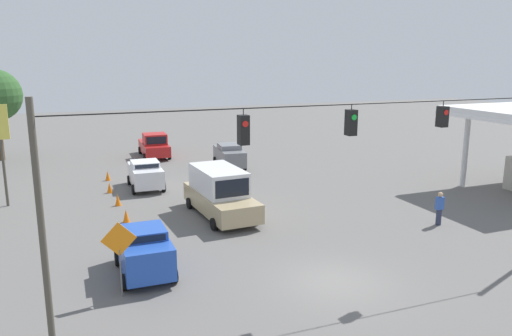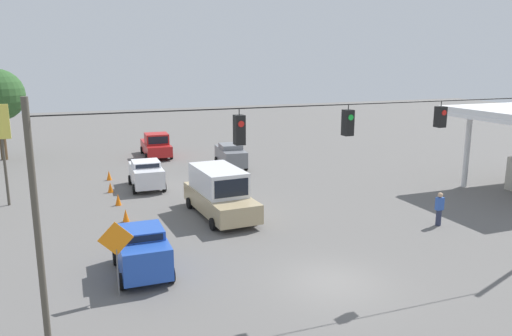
# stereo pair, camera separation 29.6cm
# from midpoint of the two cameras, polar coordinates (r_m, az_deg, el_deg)

# --- Properties ---
(ground_plane) EXTENTS (140.00, 140.00, 0.00)m
(ground_plane) POSITION_cam_midpoint_polar(r_m,az_deg,el_deg) (20.13, 9.07, -12.75)
(ground_plane) COLOR #605E5B
(overhead_signal_span) EXTENTS (20.58, 0.38, 7.50)m
(overhead_signal_span) POSITION_cam_midpoint_polar(r_m,az_deg,el_deg) (17.98, 10.48, -0.02)
(overhead_signal_span) COLOR #4C473D
(overhead_signal_span) RESTS_ON ground_plane
(sedan_grey_oncoming_deep) EXTENTS (2.26, 4.51, 1.87)m
(sedan_grey_oncoming_deep) POSITION_cam_midpoint_polar(r_m,az_deg,el_deg) (39.54, -2.70, 1.47)
(sedan_grey_oncoming_deep) COLOR slate
(sedan_grey_oncoming_deep) RESTS_ON ground_plane
(sedan_white_withflow_far) EXTENTS (2.18, 4.09, 1.84)m
(sedan_white_withflow_far) POSITION_cam_midpoint_polar(r_m,az_deg,el_deg) (34.01, -12.19, -0.65)
(sedan_white_withflow_far) COLOR silver
(sedan_white_withflow_far) RESTS_ON ground_plane
(sedan_blue_parked_shoulder) EXTENTS (2.08, 3.80, 1.93)m
(sedan_blue_parked_shoulder) POSITION_cam_midpoint_polar(r_m,az_deg,el_deg) (20.75, -12.54, -9.08)
(sedan_blue_parked_shoulder) COLOR #234CB2
(sedan_blue_parked_shoulder) RESTS_ON ground_plane
(pickup_truck_red_withflow_deep) EXTENTS (2.42, 5.35, 2.12)m
(pickup_truck_red_withflow_deep) POSITION_cam_midpoint_polar(r_m,az_deg,el_deg) (44.69, -11.16, 2.53)
(pickup_truck_red_withflow_deep) COLOR red
(pickup_truck_red_withflow_deep) RESTS_ON ground_plane
(box_truck_tan_withflow_mid) EXTENTS (2.82, 6.42, 2.65)m
(box_truck_tan_withflow_mid) POSITION_cam_midpoint_polar(r_m,az_deg,el_deg) (27.45, -3.90, -2.77)
(box_truck_tan_withflow_mid) COLOR tan
(box_truck_tan_withflow_mid) RESTS_ON ground_plane
(traffic_cone_nearest) EXTENTS (0.36, 0.36, 0.69)m
(traffic_cone_nearest) POSITION_cam_midpoint_polar(r_m,az_deg,el_deg) (21.43, -12.93, -10.31)
(traffic_cone_nearest) COLOR orange
(traffic_cone_nearest) RESTS_ON ground_plane
(traffic_cone_second) EXTENTS (0.36, 0.36, 0.69)m
(traffic_cone_second) POSITION_cam_midpoint_polar(r_m,az_deg,el_deg) (24.51, -13.96, -7.40)
(traffic_cone_second) COLOR orange
(traffic_cone_second) RESTS_ON ground_plane
(traffic_cone_third) EXTENTS (0.36, 0.36, 0.69)m
(traffic_cone_third) POSITION_cam_midpoint_polar(r_m,az_deg,el_deg) (27.44, -14.36, -5.27)
(traffic_cone_third) COLOR orange
(traffic_cone_third) RESTS_ON ground_plane
(traffic_cone_fourth) EXTENTS (0.36, 0.36, 0.69)m
(traffic_cone_fourth) POSITION_cam_midpoint_polar(r_m,az_deg,el_deg) (30.54, -15.21, -3.50)
(traffic_cone_fourth) COLOR orange
(traffic_cone_fourth) RESTS_ON ground_plane
(traffic_cone_fifth) EXTENTS (0.36, 0.36, 0.69)m
(traffic_cone_fifth) POSITION_cam_midpoint_polar(r_m,az_deg,el_deg) (33.54, -16.07, -2.13)
(traffic_cone_fifth) COLOR orange
(traffic_cone_fifth) RESTS_ON ground_plane
(traffic_cone_farthest) EXTENTS (0.36, 0.36, 0.69)m
(traffic_cone_farthest) POSITION_cam_midpoint_polar(r_m,az_deg,el_deg) (36.94, -16.23, -0.82)
(traffic_cone_farthest) COLOR orange
(traffic_cone_farthest) RESTS_ON ground_plane
(work_zone_sign) EXTENTS (1.27, 0.06, 2.84)m
(work_zone_sign) POSITION_cam_midpoint_polar(r_m,az_deg,el_deg) (18.72, -15.25, -8.43)
(work_zone_sign) COLOR slate
(work_zone_sign) RESTS_ON ground_plane
(pedestrian) EXTENTS (0.40, 0.28, 1.77)m
(pedestrian) POSITION_cam_midpoint_polar(r_m,az_deg,el_deg) (27.58, 20.50, -4.40)
(pedestrian) COLOR #2D334C
(pedestrian) RESTS_ON ground_plane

